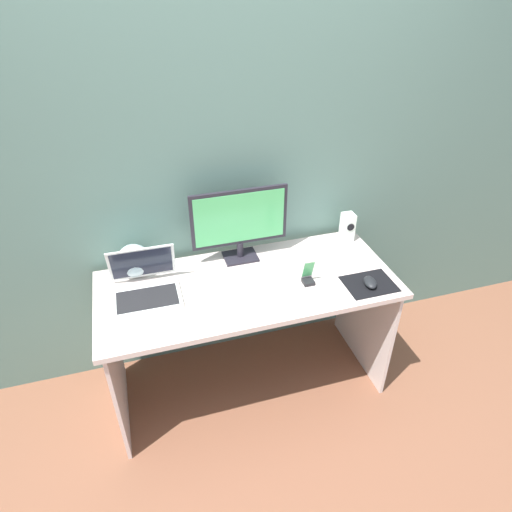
# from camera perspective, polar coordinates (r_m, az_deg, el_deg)

# --- Properties ---
(ground_plane) EXTENTS (8.00, 8.00, 0.00)m
(ground_plane) POSITION_cam_1_polar(r_m,az_deg,el_deg) (2.77, -0.89, -15.67)
(ground_plane) COLOR brown
(wall_back) EXTENTS (6.00, 0.04, 2.50)m
(wall_back) POSITION_cam_1_polar(r_m,az_deg,el_deg) (2.34, -3.83, 12.20)
(wall_back) COLOR slate
(wall_back) RESTS_ON ground_plane
(desk) EXTENTS (1.50, 0.65, 0.74)m
(desk) POSITION_cam_1_polar(r_m,az_deg,el_deg) (2.35, -1.02, -6.31)
(desk) COLOR beige
(desk) RESTS_ON ground_plane
(monitor) EXTENTS (0.51, 0.14, 0.41)m
(monitor) POSITION_cam_1_polar(r_m,az_deg,el_deg) (2.33, -2.11, 4.39)
(monitor) COLOR black
(monitor) RESTS_ON desk
(speaker_right) EXTENTS (0.07, 0.08, 0.17)m
(speaker_right) POSITION_cam_1_polar(r_m,az_deg,el_deg) (2.61, 11.57, 3.63)
(speaker_right) COLOR white
(speaker_right) RESTS_ON desk
(laptop) EXTENTS (0.33, 0.29, 0.22)m
(laptop) POSITION_cam_1_polar(r_m,az_deg,el_deg) (2.23, -13.91, -3.73)
(laptop) COLOR white
(laptop) RESTS_ON desk
(fishbowl) EXTENTS (0.17, 0.17, 0.17)m
(fishbowl) POSITION_cam_1_polar(r_m,az_deg,el_deg) (2.36, -15.30, -0.58)
(fishbowl) COLOR silver
(fishbowl) RESTS_ON desk
(keyboard_external) EXTENTS (0.39, 0.12, 0.01)m
(keyboard_external) POSITION_cam_1_polar(r_m,az_deg,el_deg) (2.13, 0.38, -6.06)
(keyboard_external) COLOR white
(keyboard_external) RESTS_ON desk
(mousepad) EXTENTS (0.25, 0.20, 0.00)m
(mousepad) POSITION_cam_1_polar(r_m,az_deg,el_deg) (2.32, 14.23, -3.46)
(mousepad) COLOR black
(mousepad) RESTS_ON desk
(mouse) EXTENTS (0.08, 0.11, 0.04)m
(mouse) POSITION_cam_1_polar(r_m,az_deg,el_deg) (2.30, 14.35, -3.27)
(mouse) COLOR black
(mouse) RESTS_ON mousepad
(phone_in_dock) EXTENTS (0.06, 0.06, 0.14)m
(phone_in_dock) POSITION_cam_1_polar(r_m,az_deg,el_deg) (2.25, 6.65, -2.40)
(phone_in_dock) COLOR black
(phone_in_dock) RESTS_ON desk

